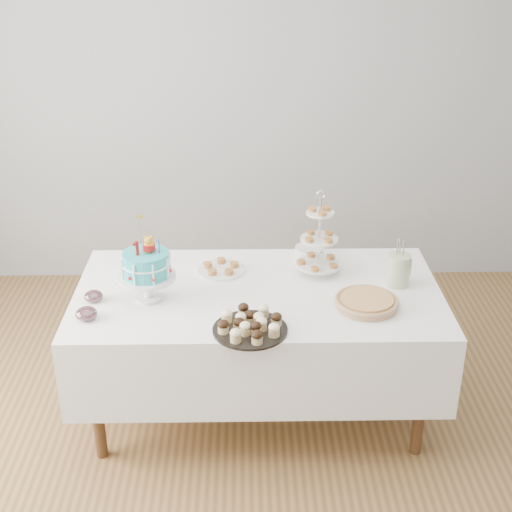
{
  "coord_description": "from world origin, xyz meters",
  "views": [
    {
      "loc": [
        -0.07,
        -2.99,
        2.55
      ],
      "look_at": [
        -0.01,
        0.3,
        0.97
      ],
      "focal_mm": 50.0,
      "sensor_mm": 36.0,
      "label": 1
    }
  ],
  "objects_px": {
    "pie": "(367,302)",
    "jam_bowl_b": "(94,296)",
    "jam_bowl_a": "(86,314)",
    "birthday_cake": "(147,278)",
    "table": "(258,328)",
    "pastry_plate": "(221,268)",
    "utensil_pitcher": "(399,269)",
    "plate_stack": "(309,252)",
    "tiered_stand": "(319,239)",
    "cupcake_tray": "(250,324)"
  },
  "relations": [
    {
      "from": "pastry_plate",
      "to": "plate_stack",
      "type": "bearing_deg",
      "value": 18.78
    },
    {
      "from": "utensil_pitcher",
      "to": "pie",
      "type": "bearing_deg",
      "value": -131.47
    },
    {
      "from": "table",
      "to": "jam_bowl_b",
      "type": "height_order",
      "value": "jam_bowl_b"
    },
    {
      "from": "birthday_cake",
      "to": "tiered_stand",
      "type": "height_order",
      "value": "tiered_stand"
    },
    {
      "from": "table",
      "to": "utensil_pitcher",
      "type": "xyz_separation_m",
      "value": [
        0.74,
        0.05,
        0.32
      ]
    },
    {
      "from": "table",
      "to": "cupcake_tray",
      "type": "distance_m",
      "value": 0.48
    },
    {
      "from": "birthday_cake",
      "to": "jam_bowl_a",
      "type": "distance_m",
      "value": 0.35
    },
    {
      "from": "pie",
      "to": "pastry_plate",
      "type": "relative_size",
      "value": 1.21
    },
    {
      "from": "pastry_plate",
      "to": "jam_bowl_b",
      "type": "xyz_separation_m",
      "value": [
        -0.64,
        -0.33,
        0.01
      ]
    },
    {
      "from": "tiered_stand",
      "to": "plate_stack",
      "type": "height_order",
      "value": "tiered_stand"
    },
    {
      "from": "pie",
      "to": "jam_bowl_b",
      "type": "xyz_separation_m",
      "value": [
        -1.38,
        0.09,
        -0.0
      ]
    },
    {
      "from": "plate_stack",
      "to": "jam_bowl_b",
      "type": "xyz_separation_m",
      "value": [
        -1.14,
        -0.5,
        -0.0
      ]
    },
    {
      "from": "birthday_cake",
      "to": "pie",
      "type": "distance_m",
      "value": 1.11
    },
    {
      "from": "tiered_stand",
      "to": "pastry_plate",
      "type": "bearing_deg",
      "value": 176.82
    },
    {
      "from": "pastry_plate",
      "to": "jam_bowl_a",
      "type": "bearing_deg",
      "value": -141.55
    },
    {
      "from": "jam_bowl_b",
      "to": "jam_bowl_a",
      "type": "bearing_deg",
      "value": -90.0
    },
    {
      "from": "table",
      "to": "tiered_stand",
      "type": "distance_m",
      "value": 0.58
    },
    {
      "from": "table",
      "to": "pastry_plate",
      "type": "distance_m",
      "value": 0.39
    },
    {
      "from": "utensil_pitcher",
      "to": "cupcake_tray",
      "type": "bearing_deg",
      "value": -150.82
    },
    {
      "from": "plate_stack",
      "to": "pastry_plate",
      "type": "height_order",
      "value": "plate_stack"
    },
    {
      "from": "cupcake_tray",
      "to": "pie",
      "type": "height_order",
      "value": "cupcake_tray"
    },
    {
      "from": "birthday_cake",
      "to": "utensil_pitcher",
      "type": "xyz_separation_m",
      "value": [
        1.31,
        0.14,
        -0.03
      ]
    },
    {
      "from": "table",
      "to": "pie",
      "type": "distance_m",
      "value": 0.63
    },
    {
      "from": "cupcake_tray",
      "to": "jam_bowl_a",
      "type": "distance_m",
      "value": 0.8
    },
    {
      "from": "pie",
      "to": "jam_bowl_b",
      "type": "height_order",
      "value": "jam_bowl_b"
    },
    {
      "from": "tiered_stand",
      "to": "plate_stack",
      "type": "xyz_separation_m",
      "value": [
        -0.03,
        0.2,
        -0.17
      ]
    },
    {
      "from": "table",
      "to": "plate_stack",
      "type": "relative_size",
      "value": 11.88
    },
    {
      "from": "pastry_plate",
      "to": "jam_bowl_a",
      "type": "distance_m",
      "value": 0.82
    },
    {
      "from": "birthday_cake",
      "to": "cupcake_tray",
      "type": "xyz_separation_m",
      "value": [
        0.52,
        -0.32,
        -0.08
      ]
    },
    {
      "from": "pie",
      "to": "pastry_plate",
      "type": "distance_m",
      "value": 0.85
    },
    {
      "from": "table",
      "to": "pie",
      "type": "relative_size",
      "value": 5.96
    },
    {
      "from": "jam_bowl_a",
      "to": "utensil_pitcher",
      "type": "bearing_deg",
      "value": 11.81
    },
    {
      "from": "jam_bowl_a",
      "to": "jam_bowl_b",
      "type": "height_order",
      "value": "jam_bowl_a"
    },
    {
      "from": "cupcake_tray",
      "to": "plate_stack",
      "type": "height_order",
      "value": "cupcake_tray"
    },
    {
      "from": "pie",
      "to": "tiered_stand",
      "type": "distance_m",
      "value": 0.47
    },
    {
      "from": "plate_stack",
      "to": "cupcake_tray",
      "type": "bearing_deg",
      "value": -113.41
    },
    {
      "from": "jam_bowl_a",
      "to": "jam_bowl_b",
      "type": "xyz_separation_m",
      "value": [
        -0.0,
        0.18,
        -0.0
      ]
    },
    {
      "from": "table",
      "to": "plate_stack",
      "type": "xyz_separation_m",
      "value": [
        0.3,
        0.4,
        0.26
      ]
    },
    {
      "from": "pie",
      "to": "tiered_stand",
      "type": "height_order",
      "value": "tiered_stand"
    },
    {
      "from": "plate_stack",
      "to": "pastry_plate",
      "type": "distance_m",
      "value": 0.53
    },
    {
      "from": "utensil_pitcher",
      "to": "jam_bowl_b",
      "type": "bearing_deg",
      "value": -175.26
    },
    {
      "from": "tiered_stand",
      "to": "utensil_pitcher",
      "type": "height_order",
      "value": "tiered_stand"
    },
    {
      "from": "plate_stack",
      "to": "jam_bowl_b",
      "type": "height_order",
      "value": "plate_stack"
    },
    {
      "from": "tiered_stand",
      "to": "pastry_plate",
      "type": "distance_m",
      "value": 0.57
    },
    {
      "from": "jam_bowl_a",
      "to": "utensil_pitcher",
      "type": "distance_m",
      "value": 1.62
    },
    {
      "from": "pastry_plate",
      "to": "utensil_pitcher",
      "type": "relative_size",
      "value": 1.0
    },
    {
      "from": "jam_bowl_a",
      "to": "jam_bowl_b",
      "type": "distance_m",
      "value": 0.18
    },
    {
      "from": "birthday_cake",
      "to": "pie",
      "type": "height_order",
      "value": "birthday_cake"
    },
    {
      "from": "pie",
      "to": "pastry_plate",
      "type": "height_order",
      "value": "pie"
    },
    {
      "from": "tiered_stand",
      "to": "plate_stack",
      "type": "relative_size",
      "value": 2.99
    }
  ]
}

